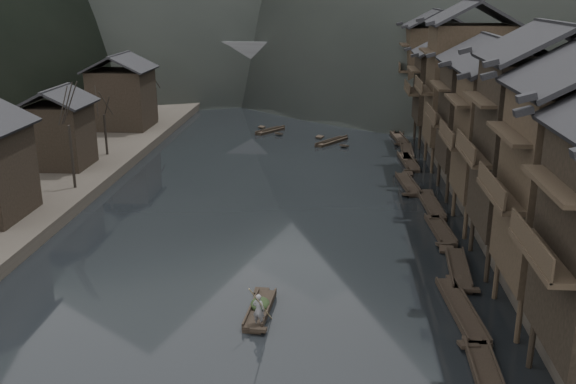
# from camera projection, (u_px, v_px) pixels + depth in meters

# --- Properties ---
(water) EXTENTS (300.00, 300.00, 0.00)m
(water) POSITION_uv_depth(u_px,v_px,m) (244.00, 301.00, 36.21)
(water) COLOR black
(water) RESTS_ON ground
(left_bank) EXTENTS (40.00, 200.00, 1.20)m
(left_bank) POSITION_uv_depth(u_px,v_px,m) (1.00, 131.00, 76.59)
(left_bank) COLOR #2D2823
(left_bank) RESTS_ON ground
(stilt_houses) EXTENTS (9.00, 67.60, 16.12)m
(stilt_houses) POSITION_uv_depth(u_px,v_px,m) (494.00, 94.00, 50.31)
(stilt_houses) COLOR black
(stilt_houses) RESTS_ON ground
(left_houses) EXTENTS (8.10, 53.20, 8.73)m
(left_houses) POSITION_uv_depth(u_px,v_px,m) (39.00, 125.00, 55.11)
(left_houses) COLOR black
(left_houses) RESTS_ON left_bank
(bare_trees) EXTENTS (3.78, 60.08, 7.56)m
(bare_trees) POSITION_uv_depth(u_px,v_px,m) (34.00, 138.00, 46.80)
(bare_trees) COLOR black
(bare_trees) RESTS_ON left_bank
(moored_sampans) EXTENTS (2.98, 59.98, 0.47)m
(moored_sampans) POSITION_uv_depth(u_px,v_px,m) (421.00, 193.00, 54.72)
(moored_sampans) COLOR black
(moored_sampans) RESTS_ON water
(midriver_boats) EXTENTS (11.36, 10.27, 0.44)m
(midriver_boats) POSITION_uv_depth(u_px,v_px,m) (302.00, 136.00, 76.00)
(midriver_boats) COLOR black
(midriver_boats) RESTS_ON water
(stone_bridge) EXTENTS (40.00, 6.00, 9.00)m
(stone_bridge) POSITION_uv_depth(u_px,v_px,m) (306.00, 66.00, 103.12)
(stone_bridge) COLOR #4C4C4F
(stone_bridge) RESTS_ON ground
(hero_sampan) EXTENTS (1.38, 4.96, 0.43)m
(hero_sampan) POSITION_uv_depth(u_px,v_px,m) (260.00, 310.00, 34.79)
(hero_sampan) COLOR black
(hero_sampan) RESTS_ON water
(cargo_heap) EXTENTS (1.08, 1.41, 0.65)m
(cargo_heap) POSITION_uv_depth(u_px,v_px,m) (260.00, 298.00, 34.84)
(cargo_heap) COLOR black
(cargo_heap) RESTS_ON hero_sampan
(boatman) EXTENTS (0.74, 0.59, 1.78)m
(boatman) POSITION_uv_depth(u_px,v_px,m) (259.00, 306.00, 32.81)
(boatman) COLOR slate
(boatman) RESTS_ON hero_sampan
(bamboo_pole) EXTENTS (0.98, 3.04, 3.46)m
(bamboo_pole) POSITION_uv_depth(u_px,v_px,m) (262.00, 259.00, 32.01)
(bamboo_pole) COLOR #8C7A51
(bamboo_pole) RESTS_ON boatman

